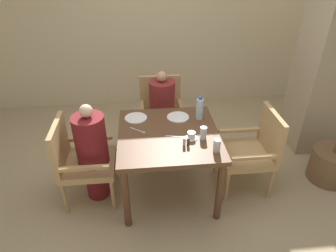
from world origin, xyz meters
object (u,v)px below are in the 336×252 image
(water_bottle, at_px, (200,109))
(chair_right_side, at_px, (253,148))
(chair_far_side, at_px, (161,110))
(teacup_with_saucer, at_px, (191,136))
(diner_in_left_chair, at_px, (93,152))
(glass_tall_mid, at_px, (217,146))
(diner_in_far_chair, at_px, (162,111))
(plate_main_left, at_px, (136,118))
(plate_main_right, at_px, (178,117))
(chair_left_side, at_px, (79,158))
(glass_tall_near, at_px, (203,133))

(water_bottle, bearing_deg, chair_right_side, -24.18)
(chair_far_side, bearing_deg, teacup_with_saucer, -78.69)
(diner_in_left_chair, distance_m, chair_far_side, 1.23)
(diner_in_left_chair, bearing_deg, glass_tall_mid, -16.60)
(diner_in_far_chair, bearing_deg, plate_main_left, -124.63)
(diner_in_far_chair, bearing_deg, plate_main_right, -74.89)
(chair_left_side, bearing_deg, glass_tall_mid, -14.87)
(teacup_with_saucer, bearing_deg, plate_main_left, 140.53)
(chair_left_side, bearing_deg, water_bottle, 11.14)
(chair_far_side, distance_m, glass_tall_mid, 1.40)
(diner_in_left_chair, distance_m, diner_in_far_chair, 1.12)
(chair_far_side, relative_size, plate_main_right, 3.80)
(plate_main_left, relative_size, water_bottle, 0.93)
(teacup_with_saucer, distance_m, glass_tall_mid, 0.31)
(plate_main_left, bearing_deg, chair_right_side, -14.51)
(plate_main_right, bearing_deg, glass_tall_near, -65.97)
(diner_in_left_chair, xyz_separation_m, plate_main_right, (0.92, 0.30, 0.19))
(glass_tall_near, distance_m, glass_tall_mid, 0.24)
(chair_right_side, xyz_separation_m, plate_main_left, (-1.25, 0.32, 0.26))
(plate_main_right, relative_size, water_bottle, 0.93)
(water_bottle, relative_size, glass_tall_near, 2.03)
(chair_right_side, bearing_deg, water_bottle, 155.82)
(chair_far_side, height_order, chair_right_side, same)
(diner_in_far_chair, bearing_deg, chair_left_side, -139.26)
(diner_in_left_chair, relative_size, glass_tall_mid, 8.71)
(chair_right_side, height_order, water_bottle, water_bottle)
(teacup_with_saucer, bearing_deg, chair_left_side, 173.98)
(water_bottle, distance_m, glass_tall_near, 0.39)
(glass_tall_mid, bearing_deg, plate_main_left, 137.29)
(diner_in_far_chair, relative_size, glass_tall_mid, 8.59)
(chair_left_side, relative_size, diner_in_far_chair, 0.84)
(glass_tall_near, bearing_deg, water_bottle, 84.92)
(glass_tall_mid, bearing_deg, water_bottle, 94.38)
(chair_right_side, bearing_deg, plate_main_left, 165.49)
(plate_main_right, xyz_separation_m, glass_tall_near, (0.19, -0.43, 0.06))
(plate_main_right, bearing_deg, chair_far_side, 101.81)
(chair_left_side, xyz_separation_m, glass_tall_mid, (1.33, -0.35, 0.32))
(chair_right_side, distance_m, plate_main_right, 0.88)
(chair_far_side, bearing_deg, plate_main_left, -117.84)
(chair_far_side, bearing_deg, chair_left_side, -134.46)
(plate_main_left, xyz_separation_m, plate_main_right, (0.46, -0.03, 0.00))
(diner_in_far_chair, xyz_separation_m, plate_main_right, (0.14, -0.50, 0.20))
(chair_far_side, relative_size, chair_right_side, 1.00)
(teacup_with_saucer, height_order, glass_tall_near, glass_tall_near)
(water_bottle, bearing_deg, glass_tall_near, -95.08)
(plate_main_right, xyz_separation_m, teacup_with_saucer, (0.08, -0.42, 0.03))
(plate_main_left, relative_size, plate_main_right, 1.00)
(water_bottle, xyz_separation_m, glass_tall_near, (-0.03, -0.39, -0.06))
(plate_main_left, bearing_deg, glass_tall_mid, -42.71)
(diner_in_left_chair, xyz_separation_m, chair_right_side, (1.71, 0.00, -0.07))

